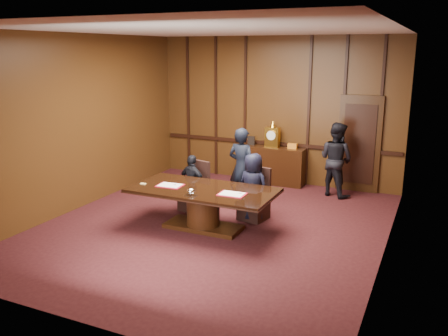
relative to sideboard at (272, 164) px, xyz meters
The scene contains 13 objects.
room 3.36m from the sideboard, 88.80° to the right, with size 7.00×7.04×3.50m.
sideboard is the anchor object (origin of this frame).
conference_table 3.41m from the sideboard, 92.15° to the right, with size 2.62×1.32×0.76m.
folder_left 3.59m from the sideboard, 102.16° to the right, with size 0.48×0.36×0.02m.
folder_right 3.56m from the sideboard, 82.04° to the right, with size 0.47×0.34×0.02m.
inkstand 3.87m from the sideboard, 91.90° to the right, with size 0.20×0.14×0.12m.
notepad 3.84m from the sideboard, 109.33° to the right, with size 0.10×0.07×0.01m, color #D8B469.
chair_left 2.65m from the sideboard, 106.96° to the right, with size 0.58×0.58×0.99m.
chair_right 2.59m from the sideboard, 78.22° to the right, with size 0.56×0.56×0.99m.
signatory_left 2.72m from the sideboard, 106.62° to the right, with size 0.67×0.28×1.15m, color black.
signatory_right 2.66m from the sideboard, 78.66° to the right, with size 0.64×0.41×1.30m, color black.
witness_left 1.98m from the sideboard, 89.45° to the right, with size 0.60×0.40×1.66m, color black.
witness_right 1.68m from the sideboard, 12.27° to the right, with size 0.80×0.62×1.65m, color black.
Camera 1 is at (3.61, -7.38, 3.18)m, focal length 38.00 mm.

